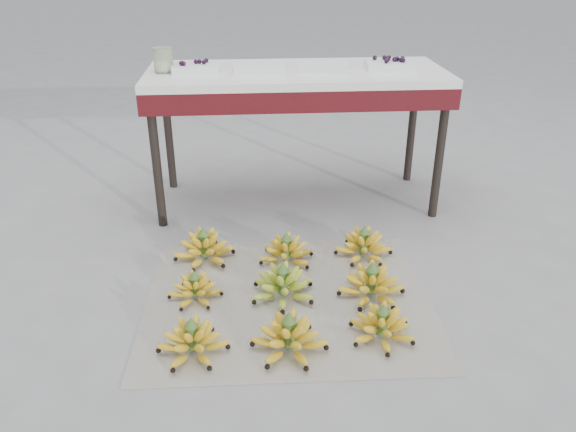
{
  "coord_description": "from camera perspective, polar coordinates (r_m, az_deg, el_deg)",
  "views": [
    {
      "loc": [
        -0.21,
        -2.14,
        1.43
      ],
      "look_at": [
        -0.03,
        0.22,
        0.27
      ],
      "focal_mm": 35.0,
      "sensor_mm": 36.0,
      "label": 1
    }
  ],
  "objects": [
    {
      "name": "vendor_table",
      "position": [
        3.22,
        0.85,
        13.06
      ],
      "size": [
        1.65,
        0.66,
        0.79
      ],
      "color": "black",
      "rests_on": "ground"
    },
    {
      "name": "bunch_back_center",
      "position": [
        2.75,
        -0.16,
        -3.65
      ],
      "size": [
        0.3,
        0.3,
        0.16
      ],
      "rotation": [
        0.0,
        0.0,
        -0.13
      ],
      "color": "yellow",
      "rests_on": "newspaper_mat"
    },
    {
      "name": "bunch_mid_center",
      "position": [
        2.49,
        -0.53,
        -7.05
      ],
      "size": [
        0.33,
        0.33,
        0.18
      ],
      "rotation": [
        0.0,
        0.0,
        0.14
      ],
      "color": "olive",
      "rests_on": "newspaper_mat"
    },
    {
      "name": "glass_jar",
      "position": [
        3.19,
        -12.56,
        15.2
      ],
      "size": [
        0.14,
        0.14,
        0.13
      ],
      "primitive_type": "cylinder",
      "rotation": [
        0.0,
        0.0,
        -0.41
      ],
      "color": "beige",
      "rests_on": "vendor_table"
    },
    {
      "name": "bunch_mid_left",
      "position": [
        2.52,
        -9.43,
        -7.36
      ],
      "size": [
        0.31,
        0.31,
        0.14
      ],
      "rotation": [
        0.0,
        0.0,
        -0.41
      ],
      "color": "yellow",
      "rests_on": "newspaper_mat"
    },
    {
      "name": "tray_far_right",
      "position": [
        3.25,
        10.36,
        14.85
      ],
      "size": [
        0.28,
        0.21,
        0.07
      ],
      "color": "silver",
      "rests_on": "vendor_table"
    },
    {
      "name": "newspaper_mat",
      "position": [
        2.51,
        0.0,
        -8.46
      ],
      "size": [
        1.27,
        1.08,
        0.01
      ],
      "primitive_type": "cube",
      "rotation": [
        0.0,
        0.0,
        -0.02
      ],
      "color": "white",
      "rests_on": "ground"
    },
    {
      "name": "bunch_front_center",
      "position": [
        2.2,
        0.11,
        -12.23
      ],
      "size": [
        0.37,
        0.37,
        0.18
      ],
      "rotation": [
        0.0,
        0.0,
        -0.34
      ],
      "color": "yellow",
      "rests_on": "newspaper_mat"
    },
    {
      "name": "bunch_front_right",
      "position": [
        2.29,
        9.51,
        -10.96
      ],
      "size": [
        0.3,
        0.3,
        0.16
      ],
      "rotation": [
        0.0,
        0.0,
        0.13
      ],
      "color": "yellow",
      "rests_on": "newspaper_mat"
    },
    {
      "name": "bunch_front_left",
      "position": [
        2.22,
        -9.67,
        -12.41
      ],
      "size": [
        0.32,
        0.32,
        0.16
      ],
      "rotation": [
        0.0,
        0.0,
        -0.23
      ],
      "color": "yellow",
      "rests_on": "newspaper_mat"
    },
    {
      "name": "tray_left",
      "position": [
        3.15,
        -2.91,
        14.84
      ],
      "size": [
        0.28,
        0.2,
        0.04
      ],
      "color": "silver",
      "rests_on": "vendor_table"
    },
    {
      "name": "bunch_mid_right",
      "position": [
        2.52,
        8.47,
        -6.9
      ],
      "size": [
        0.34,
        0.34,
        0.18
      ],
      "rotation": [
        0.0,
        0.0,
        -0.16
      ],
      "color": "yellow",
      "rests_on": "newspaper_mat"
    },
    {
      "name": "bunch_back_right",
      "position": [
        2.83,
        7.69,
        -3.01
      ],
      "size": [
        0.31,
        0.31,
        0.17
      ],
      "rotation": [
        0.0,
        0.0,
        -0.12
      ],
      "color": "yellow",
      "rests_on": "newspaper_mat"
    },
    {
      "name": "ground",
      "position": [
        2.58,
        1.06,
        -7.47
      ],
      "size": [
        60.0,
        60.0,
        0.0
      ],
      "primitive_type": "plane",
      "color": "gray",
      "rests_on": "ground"
    },
    {
      "name": "bunch_back_left",
      "position": [
        2.8,
        -8.51,
        -3.26
      ],
      "size": [
        0.35,
        0.35,
        0.18
      ],
      "rotation": [
        0.0,
        0.0,
        -0.21
      ],
      "color": "yellow",
      "rests_on": "newspaper_mat"
    },
    {
      "name": "tray_far_left",
      "position": [
        3.18,
        -9.36,
        14.66
      ],
      "size": [
        0.25,
        0.19,
        0.06
      ],
      "color": "silver",
      "rests_on": "vendor_table"
    },
    {
      "name": "tray_right",
      "position": [
        3.18,
        3.65,
        14.92
      ],
      "size": [
        0.3,
        0.24,
        0.04
      ],
      "color": "silver",
      "rests_on": "vendor_table"
    }
  ]
}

